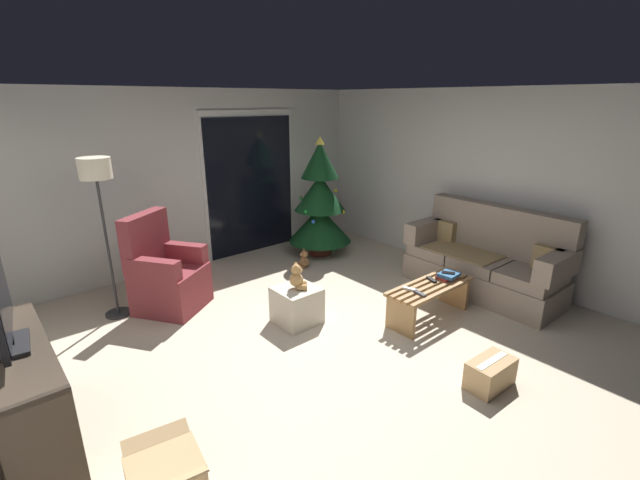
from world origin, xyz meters
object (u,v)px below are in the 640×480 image
(remote_white, at_px, (410,289))
(teddy_bear_chestnut_by_tree, at_px, (304,260))
(armchair, at_px, (166,276))
(teddy_bear_honey, at_px, (297,278))
(remote_graphite, at_px, (420,293))
(floor_lamp, at_px, (97,184))
(television, at_px, (2,304))
(remote_black, at_px, (432,280))
(christmas_tree, at_px, (320,204))
(ottoman, at_px, (297,305))
(coffee_table, at_px, (429,296))
(cardboard_box_taped_mid_floor, at_px, (490,373))
(media_shelf, at_px, (22,408))
(couch, at_px, (485,261))
(cell_phone, at_px, (448,273))
(book_stack, at_px, (448,276))

(remote_white, height_order, teddy_bear_chestnut_by_tree, remote_white)
(armchair, bearing_deg, remote_white, -48.66)
(teddy_bear_honey, relative_size, teddy_bear_chestnut_by_tree, 1.00)
(remote_graphite, xyz_separation_m, floor_lamp, (-2.34, 2.43, 1.09))
(television, bearing_deg, remote_black, -8.96)
(christmas_tree, bearing_deg, remote_graphite, -106.51)
(ottoman, bearing_deg, armchair, 126.40)
(coffee_table, xyz_separation_m, remote_black, (0.11, 0.06, 0.15))
(teddy_bear_chestnut_by_tree, height_order, cardboard_box_taped_mid_floor, teddy_bear_chestnut_by_tree)
(media_shelf, bearing_deg, christmas_tree, 23.27)
(couch, distance_m, floor_lamp, 4.59)
(cell_phone, relative_size, christmas_tree, 0.08)
(cell_phone, distance_m, teddy_bear_chestnut_by_tree, 2.18)
(book_stack, relative_size, teddy_bear_chestnut_by_tree, 0.84)
(remote_white, height_order, cardboard_box_taped_mid_floor, remote_white)
(couch, relative_size, teddy_bear_chestnut_by_tree, 6.86)
(media_shelf, xyz_separation_m, cardboard_box_taped_mid_floor, (3.11, -1.68, -0.26))
(remote_black, xyz_separation_m, ottoman, (-1.29, 0.82, -0.21))
(cell_phone, relative_size, cardboard_box_taped_mid_floor, 0.32)
(couch, relative_size, armchair, 1.73)
(couch, xyz_separation_m, media_shelf, (-4.85, 0.62, -0.02))
(couch, bearing_deg, christmas_tree, 106.20)
(couch, height_order, book_stack, couch)
(remote_graphite, bearing_deg, teddy_bear_honey, -36.48)
(media_shelf, xyz_separation_m, teddy_bear_honey, (2.54, 0.27, 0.14))
(floor_lamp, bearing_deg, ottoman, -45.40)
(armchair, bearing_deg, coffee_table, -45.48)
(armchair, height_order, floor_lamp, floor_lamp)
(book_stack, bearing_deg, remote_graphite, -175.52)
(teddy_bear_chestnut_by_tree, bearing_deg, media_shelf, -157.60)
(teddy_bear_honey, xyz_separation_m, teddy_bear_chestnut_by_tree, (1.04, 1.20, -0.41))
(remote_black, height_order, book_stack, book_stack)
(remote_white, bearing_deg, floor_lamp, 120.50)
(book_stack, bearing_deg, christmas_tree, 86.42)
(remote_black, bearing_deg, teddy_bear_honey, 168.72)
(coffee_table, xyz_separation_m, christmas_tree, (0.44, 2.39, 0.55))
(cell_phone, bearing_deg, cardboard_box_taped_mid_floor, -161.79)
(remote_graphite, relative_size, christmas_tree, 0.09)
(remote_graphite, height_order, remote_black, same)
(remote_white, bearing_deg, coffee_table, -28.06)
(couch, distance_m, remote_white, 1.42)
(book_stack, relative_size, cell_phone, 1.66)
(teddy_bear_honey, bearing_deg, couch, -20.99)
(media_shelf, bearing_deg, remote_black, -8.10)
(remote_white, distance_m, armchair, 2.78)
(coffee_table, bearing_deg, television, 169.80)
(coffee_table, relative_size, media_shelf, 0.79)
(floor_lamp, bearing_deg, teddy_bear_chestnut_by_tree, -6.22)
(book_stack, relative_size, armchair, 0.21)
(remote_black, bearing_deg, floor_lamp, 161.24)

